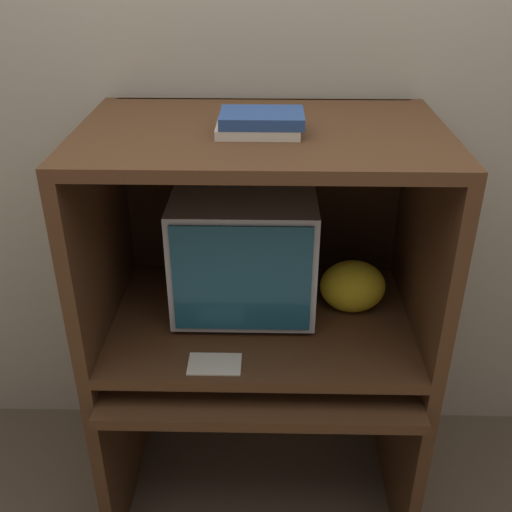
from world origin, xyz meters
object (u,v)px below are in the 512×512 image
at_px(keyboard, 242,370).
at_px(book_stack, 261,123).
at_px(crt_monitor, 245,246).
at_px(mouse, 323,367).
at_px(snack_bag, 353,286).

relative_size(keyboard, book_stack, 1.72).
height_order(crt_monitor, mouse, crt_monitor).
distance_m(keyboard, book_stack, 0.76).
bearing_deg(snack_bag, book_stack, -163.05).
height_order(keyboard, book_stack, book_stack).
relative_size(snack_bag, book_stack, 0.90).
bearing_deg(book_stack, mouse, -27.42).
xyz_separation_m(snack_bag, book_stack, (-0.30, -0.09, 0.57)).
xyz_separation_m(keyboard, mouse, (0.25, 0.02, 0.00)).
bearing_deg(snack_bag, crt_monitor, 173.27).
bearing_deg(mouse, book_stack, 152.58).
relative_size(keyboard, mouse, 7.14).
bearing_deg(snack_bag, keyboard, -149.00).
bearing_deg(book_stack, crt_monitor, 111.78).
distance_m(crt_monitor, mouse, 0.46).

